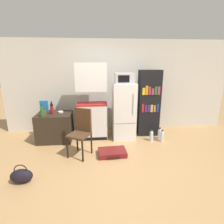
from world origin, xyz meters
TOP-DOWN VIEW (x-y plane):
  - ground_plane at (0.00, 0.00)m, footprint 24.00×24.00m
  - wall_back at (0.20, 2.00)m, footprint 6.40×0.10m
  - side_table at (-1.50, 1.27)m, footprint 0.84×0.66m
  - kitchen_hutch at (-0.55, 1.37)m, footprint 0.77×0.47m
  - refrigerator at (0.26, 1.30)m, footprint 0.57×0.62m
  - microwave at (0.26, 1.30)m, footprint 0.46×0.41m
  - bookshelf at (0.95, 1.44)m, footprint 0.56×0.33m
  - bottle_amber_beer at (-1.68, 1.12)m, footprint 0.07×0.07m
  - bottle_ketchup_red at (-1.53, 1.25)m, footprint 0.09×0.09m
  - bottle_wine_dark at (-1.59, 1.48)m, footprint 0.07×0.07m
  - bottle_green_tall at (-1.69, 1.00)m, footprint 0.07×0.07m
  - bowl at (-1.35, 1.34)m, footprint 0.13×0.13m
  - cereal_box at (-1.75, 1.40)m, footprint 0.19×0.07m
  - chair at (-0.77, 0.49)m, footprint 0.54×0.54m
  - suitcase_large_flat at (-0.13, 0.37)m, footprint 0.61×0.44m
  - handbag at (-1.70, -0.40)m, footprint 0.36×0.20m
  - water_bottle_front at (1.18, 1.09)m, footprint 0.09×0.09m
  - water_bottle_middle at (1.18, 0.93)m, footprint 0.09×0.09m
  - water_bottle_back at (0.93, 0.99)m, footprint 0.09×0.09m

SIDE VIEW (x-z plane):
  - ground_plane at x=0.00m, z-range 0.00..0.00m
  - suitcase_large_flat at x=-0.13m, z-range 0.00..0.11m
  - handbag at x=-1.70m, z-range -0.04..0.29m
  - water_bottle_back at x=0.93m, z-range -0.02..0.28m
  - water_bottle_middle at x=1.18m, z-range -0.02..0.28m
  - water_bottle_front at x=1.18m, z-range -0.02..0.28m
  - side_table at x=-1.50m, z-range 0.00..0.71m
  - chair at x=-0.77m, z-range 0.09..1.09m
  - refrigerator at x=0.26m, z-range 0.00..1.44m
  - bowl at x=-1.35m, z-range 0.71..0.74m
  - bottle_amber_beer at x=-1.68m, z-range 0.69..0.86m
  - bottle_ketchup_red at x=-1.53m, z-range 0.69..0.88m
  - bottle_wine_dark at x=-1.59m, z-range 0.69..0.95m
  - bottle_green_tall at x=-1.69m, z-range 0.68..0.98m
  - cereal_box at x=-1.75m, z-range 0.71..1.01m
  - bookshelf at x=0.95m, z-range 0.00..1.75m
  - kitchen_hutch at x=-0.55m, z-range -0.07..1.86m
  - wall_back at x=0.20m, z-range 0.00..2.55m
  - microwave at x=0.26m, z-range 1.44..1.68m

